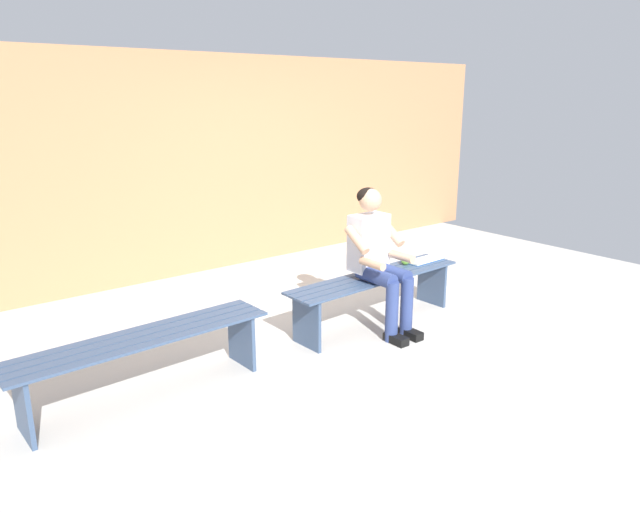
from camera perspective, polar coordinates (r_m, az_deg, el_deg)
The scene contains 7 objects.
ground_plane at distance 4.10m, azimuth 3.94°, elevation -14.54°, with size 10.00×7.00×0.04m, color beige.
brick_wall at distance 6.93m, azimuth -12.64°, elevation 8.65°, with size 9.50×0.24×2.50m, color #B27A51.
bench_near at distance 5.30m, azimuth 5.47°, elevation -3.02°, with size 1.87×0.44×0.46m.
bench_far at distance 4.19m, azimuth -16.92°, elevation -8.88°, with size 1.82×0.44×0.46m.
person_seated at distance 5.08m, azimuth 5.70°, elevation 0.19°, with size 0.50×0.69×1.26m.
apple at distance 5.63m, azimuth 8.39°, elevation -0.44°, with size 0.08×0.08×0.08m, color #72B738.
book_open at distance 5.79m, azimuth 10.28°, elevation -0.40°, with size 0.42×0.17×0.02m.
Camera 1 is at (3.51, 3.60, 2.04)m, focal length 32.59 mm.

